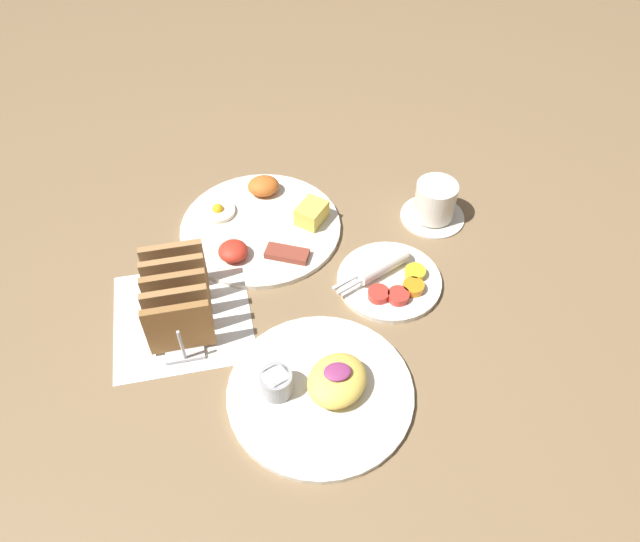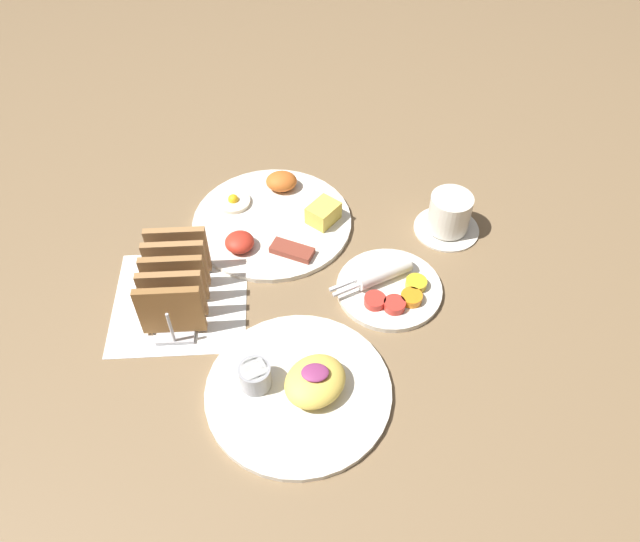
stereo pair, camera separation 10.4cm
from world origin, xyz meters
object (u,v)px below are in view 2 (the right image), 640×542
Objects in this scene: toast_rack at (175,281)px; plate_breakfast at (275,219)px; plate_condiments at (389,286)px; plate_foreground at (299,387)px; coffee_cup at (449,215)px.

plate_breakfast is at bearing 48.23° from toast_rack.
toast_rack is at bearing -179.52° from plate_condiments.
plate_foreground is at bearing -43.84° from toast_rack.
plate_condiments is at bearing -43.10° from plate_breakfast.
toast_rack is 0.50m from coffee_cup.
toast_rack reaches higher than coffee_cup.
toast_rack is (-0.19, 0.18, 0.04)m from plate_foreground.
toast_rack reaches higher than plate_foreground.
coffee_cup reaches higher than plate_condiments.
plate_foreground is 0.27m from toast_rack.
plate_foreground reaches higher than plate_condiments.
toast_rack reaches higher than plate_condiments.
plate_condiments is at bearing 0.48° from toast_rack.
toast_rack reaches higher than plate_breakfast.
coffee_cup is at bearing 48.15° from plate_condiments.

